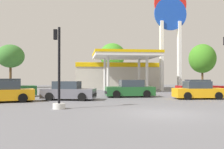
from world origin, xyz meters
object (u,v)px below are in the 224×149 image
(tree_0, at_px, (11,56))
(tree_1, at_px, (112,55))
(car_6, at_px, (198,91))
(car_1, at_px, (130,89))
(car_0, at_px, (69,91))
(car_3, at_px, (9,89))
(car_2, at_px, (199,88))
(car_5, at_px, (3,92))
(station_pole_sign, at_px, (170,24))
(tree_2, at_px, (202,59))
(traffic_signal_0, at_px, (59,84))

(tree_0, distance_m, tree_1, 16.87)
(car_6, bearing_deg, tree_0, 131.65)
(car_1, xyz_separation_m, tree_0, (-15.88, 21.05, 4.51))
(car_0, relative_size, tree_1, 0.57)
(car_0, bearing_deg, car_3, 146.89)
(car_3, height_order, tree_0, tree_0)
(car_1, distance_m, car_2, 7.43)
(car_1, height_order, car_5, car_1)
(car_0, distance_m, car_6, 10.39)
(tree_0, relative_size, tree_1, 0.95)
(station_pole_sign, xyz_separation_m, tree_1, (-6.17, 11.22, -3.13))
(car_6, bearing_deg, station_pole_sign, 80.31)
(car_1, bearing_deg, tree_2, 49.94)
(traffic_signal_0, distance_m, tree_2, 36.14)
(car_1, xyz_separation_m, traffic_signal_0, (-5.51, -7.61, 0.70))
(station_pole_sign, xyz_separation_m, traffic_signal_0, (-12.66, -16.90, -7.22))
(station_pole_sign, distance_m, car_3, 21.02)
(car_1, xyz_separation_m, car_6, (5.13, -2.56, -0.04))
(traffic_signal_0, bearing_deg, tree_0, 109.87)
(car_5, height_order, tree_2, tree_2)
(car_5, height_order, car_6, car_5)
(tree_1, height_order, tree_2, tree_2)
(car_5, bearing_deg, car_2, 16.80)
(car_3, xyz_separation_m, car_5, (0.95, -4.79, -0.06))
(station_pole_sign, bearing_deg, car_1, -127.61)
(car_2, height_order, tree_2, tree_2)
(car_3, bearing_deg, tree_2, 34.34)
(tree_0, bearing_deg, traffic_signal_0, -70.13)
(car_1, relative_size, tree_2, 0.56)
(car_2, bearing_deg, tree_1, 108.41)
(car_3, xyz_separation_m, tree_0, (-5.21, 19.68, 4.46))
(car_3, relative_size, car_5, 1.09)
(tree_0, distance_m, tree_2, 32.99)
(car_2, relative_size, car_6, 1.05)
(station_pole_sign, relative_size, tree_1, 1.77)
(car_0, distance_m, tree_0, 25.93)
(car_0, height_order, tree_2, tree_2)
(station_pole_sign, bearing_deg, tree_1, 118.81)
(car_1, height_order, car_3, car_3)
(station_pole_sign, relative_size, tree_0, 1.88)
(car_1, relative_size, tree_0, 0.60)
(car_2, bearing_deg, car_6, -116.33)
(car_0, height_order, car_5, car_5)
(car_2, height_order, tree_0, tree_0)
(tree_0, relative_size, tree_2, 0.93)
(tree_1, bearing_deg, car_6, -79.80)
(car_0, xyz_separation_m, traffic_signal_0, (-0.27, -5.45, 0.74))
(tree_0, bearing_deg, car_1, -52.98)
(car_1, height_order, tree_0, tree_0)
(station_pole_sign, bearing_deg, car_0, -137.30)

